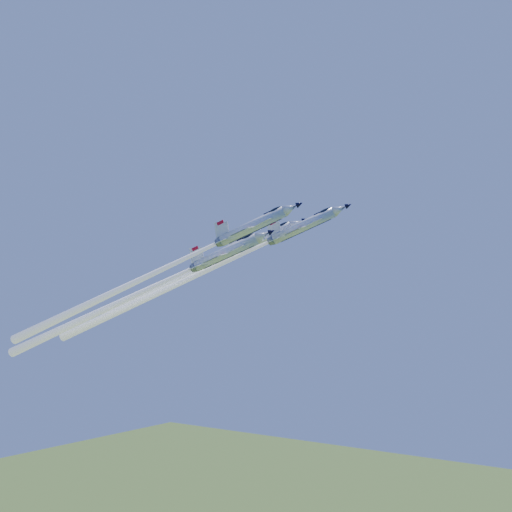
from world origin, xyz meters
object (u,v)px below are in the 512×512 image
Objects in this scene: jet_lead at (200,273)px; jet_left at (205,266)px; jet_right at (152,274)px; jet_slot at (138,294)px.

jet_lead is 1.29× the size of jet_left.
jet_right is (1.15, -15.07, -2.54)m from jet_left.
jet_lead is 12.27m from jet_slot.
jet_left is 0.82× the size of jet_right.
jet_lead is at bearing 14.94° from jet_left.
jet_left is (-2.91, 4.60, 1.78)m from jet_lead.
jet_left is 15.32m from jet_right.
jet_right is at bearing -26.95° from jet_lead.
jet_lead reaches higher than jet_right.
jet_slot is at bearing -82.71° from jet_lead.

